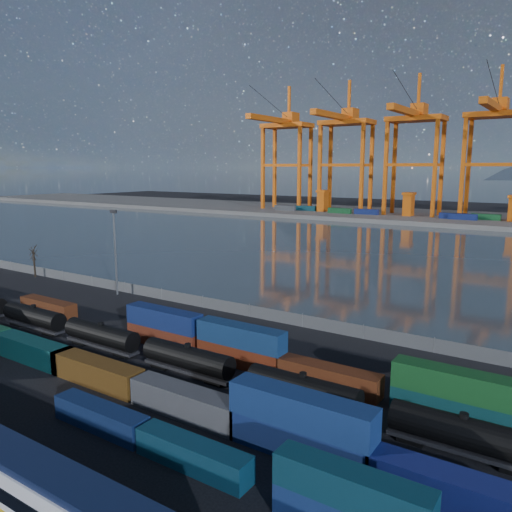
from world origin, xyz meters
The scene contains 13 objects.
ground centered at (0.00, 0.00, 0.00)m, with size 700.00×700.00×0.00m, color black.
harbor_water centered at (0.00, 105.00, 0.01)m, with size 700.00×700.00×0.00m, color #34434B.
far_quay centered at (0.00, 210.00, 1.00)m, with size 700.00×70.00×2.00m, color #514F4C.
container_row_south centered at (5.75, -9.90, 1.98)m, with size 138.35×2.23×4.76m.
container_row_mid centered at (-12.36, -3.48, 1.95)m, with size 130.40×2.68×5.72m.
container_row_north centered at (20.27, 10.08, 2.13)m, with size 140.59×2.47×5.27m.
tanker_string centered at (-16.03, 4.25, 1.97)m, with size 121.26×2.74×3.92m.
waterfront_fence centered at (0.00, 28.00, 1.00)m, with size 160.12×0.12×2.20m.
bare_tree centered at (-58.04, 26.58, 3.66)m, with size 1.93×1.89×7.43m.
yard_light_mast centered at (-30.00, 26.00, 9.30)m, with size 1.60×0.40×16.60m.
gantry_cranes centered at (-7.50, 203.19, 41.78)m, with size 201.21×50.33×68.15m.
quay_containers centered at (-11.00, 195.46, 3.30)m, with size 172.58×10.99×2.60m.
straddle_carriers centered at (-2.50, 200.00, 7.82)m, with size 140.00×7.00×11.10m.
Camera 1 is at (45.09, -38.45, 24.51)m, focal length 35.00 mm.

